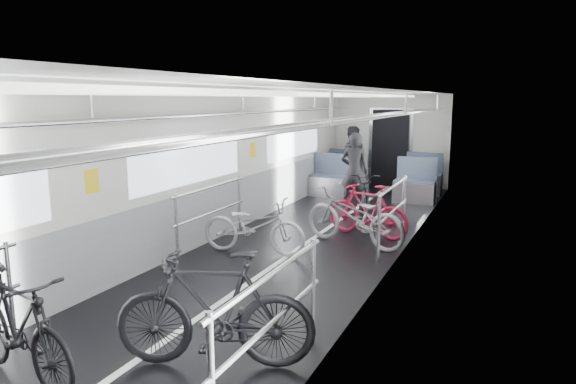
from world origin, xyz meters
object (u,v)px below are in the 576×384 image
bike_right_near (215,309)px  person_seated (351,158)px  bike_right_mid (354,216)px  bike_left_far (254,226)px  bike_aisle (366,192)px  person_standing (355,172)px  bike_right_far (368,210)px  bike_left_mid (18,326)px

bike_right_near → person_seated: size_ratio=1.08×
person_seated → bike_right_near: bearing=80.9°
bike_right_near → bike_right_mid: bearing=159.6°
person_seated → bike_left_far: bearing=74.2°
bike_aisle → person_standing: size_ratio=0.99×
bike_aisle → person_standing: 0.49m
bike_right_far → person_standing: 2.10m
bike_right_near → bike_aisle: (-0.41, 6.49, -0.10)m
bike_aisle → person_standing: (-0.28, 0.10, 0.39)m
bike_right_mid → bike_right_far: (0.07, 0.60, -0.02)m
bike_right_mid → bike_right_near: bearing=15.5°
person_standing → bike_right_far: bearing=109.4°
bike_left_far → bike_aisle: bearing=-18.7°
bike_right_far → person_seated: (-1.57, 4.28, 0.36)m
bike_right_near → bike_right_far: 4.68m
bike_left_mid → person_seated: size_ratio=0.99×
bike_left_mid → bike_left_far: bike_left_mid is taller
bike_left_mid → bike_right_far: size_ratio=1.07×
bike_right_far → person_seated: 4.57m
bike_aisle → bike_right_mid: bearing=-90.9°
bike_left_mid → bike_aisle: bearing=5.8°
bike_right_far → person_standing: size_ratio=0.92×
bike_left_mid → bike_right_near: bike_right_near is taller
bike_left_far → bike_right_near: 3.29m
bike_left_far → bike_aisle: bike_left_far is taller
bike_right_far → person_seated: bearing=-145.3°
bike_left_mid → bike_right_near: (1.32, 0.84, 0.04)m
bike_right_far → person_standing: (-0.79, 1.91, 0.36)m
bike_left_far → bike_right_near: (1.21, -3.06, 0.10)m
bike_left_far → bike_right_far: bearing=-44.5°
bike_aisle → bike_left_far: bearing=-114.3°
bike_aisle → person_seated: person_seated is taller
bike_left_far → bike_right_far: 2.08m
bike_left_far → person_seated: person_seated is taller
person_standing → person_seated: (-0.78, 2.37, -0.01)m
bike_aisle → person_seated: (-1.06, 2.47, 0.38)m
bike_right_far → bike_left_far: bearing=-24.3°
bike_left_far → bike_right_mid: 1.60m
bike_right_mid → person_seated: (-1.50, 4.88, 0.34)m
bike_right_near → bike_right_far: bearing=158.9°
bike_right_mid → bike_right_far: bearing=-170.4°
bike_left_mid → bike_right_far: 5.70m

